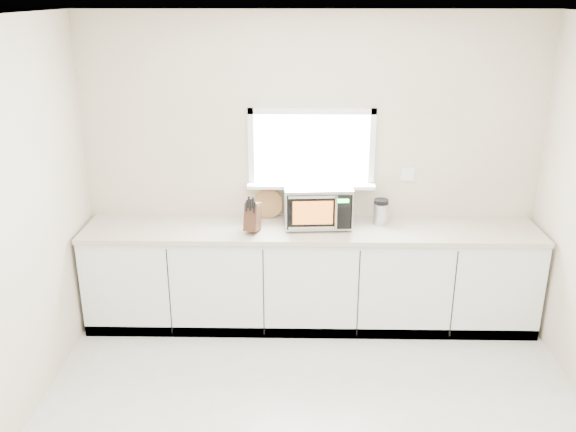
{
  "coord_description": "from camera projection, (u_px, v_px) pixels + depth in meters",
  "views": [
    {
      "loc": [
        -0.11,
        -3.19,
        2.83
      ],
      "look_at": [
        -0.2,
        1.55,
        1.08
      ],
      "focal_mm": 38.0,
      "sensor_mm": 36.0,
      "label": 1
    }
  ],
  "objects": [
    {
      "name": "cabinets",
      "position": [
        310.0,
        278.0,
        5.41
      ],
      "size": [
        3.92,
        0.6,
        0.88
      ],
      "primitive_type": "cube",
      "color": "white",
      "rests_on": "ground"
    },
    {
      "name": "cutting_board",
      "position": [
        268.0,
        204.0,
        5.43
      ],
      "size": [
        0.26,
        0.06,
        0.26
      ],
      "primitive_type": "cylinder",
      "rotation": [
        1.4,
        0.0,
        0.0
      ],
      "color": "#9F6F3D",
      "rests_on": "countertop"
    },
    {
      "name": "coffee_grinder",
      "position": [
        381.0,
        212.0,
        5.29
      ],
      "size": [
        0.16,
        0.16,
        0.23
      ],
      "rotation": [
        0.0,
        0.0,
        0.21
      ],
      "color": "#B3B6BB",
      "rests_on": "countertop"
    },
    {
      "name": "microwave",
      "position": [
        317.0,
        204.0,
        5.25
      ],
      "size": [
        0.59,
        0.48,
        0.37
      ],
      "rotation": [
        0.0,
        0.0,
        0.07
      ],
      "color": "black",
      "rests_on": "countertop"
    },
    {
      "name": "back_wall",
      "position": [
        311.0,
        168.0,
        5.37
      ],
      "size": [
        4.0,
        0.17,
        2.7
      ],
      "color": "beige",
      "rests_on": "ground"
    },
    {
      "name": "countertop",
      "position": [
        311.0,
        230.0,
        5.25
      ],
      "size": [
        3.92,
        0.64,
        0.04
      ],
      "primitive_type": "cube",
      "color": "beige",
      "rests_on": "cabinets"
    },
    {
      "name": "knife_block",
      "position": [
        253.0,
        216.0,
        5.11
      ],
      "size": [
        0.15,
        0.25,
        0.33
      ],
      "rotation": [
        0.0,
        0.0,
        -0.22
      ],
      "color": "#412917",
      "rests_on": "countertop"
    }
  ]
}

